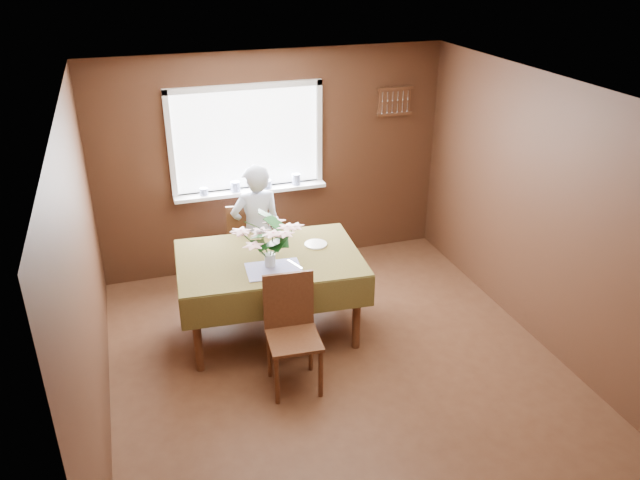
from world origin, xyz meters
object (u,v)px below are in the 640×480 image
object	(u,v)px
chair_far	(248,242)
chair_near	(292,327)
dining_table	(269,266)
seated_woman	(257,231)
flower_bouquet	(269,238)

from	to	relation	value
chair_far	chair_near	size ratio (longest dim) A/B	1.01
chair_near	chair_far	bearing A→B (deg)	94.05
dining_table	chair_near	size ratio (longest dim) A/B	1.78
seated_woman	flower_bouquet	distance (m)	1.06
chair_near	flower_bouquet	distance (m)	0.83
chair_near	flower_bouquet	xyz separation A→B (m)	(-0.03, 0.61, 0.57)
seated_woman	flower_bouquet	world-z (taller)	seated_woman
chair_far	seated_woman	bearing A→B (deg)	123.75
dining_table	flower_bouquet	size ratio (longest dim) A/B	3.56
dining_table	flower_bouquet	bearing A→B (deg)	-96.23
flower_bouquet	chair_near	bearing A→B (deg)	-87.50
chair_far	flower_bouquet	xyz separation A→B (m)	(-0.03, -1.14, 0.56)
chair_near	flower_bouquet	world-z (taller)	flower_bouquet
dining_table	seated_woman	world-z (taller)	seated_woman
chair_far	seated_woman	size ratio (longest dim) A/B	0.70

